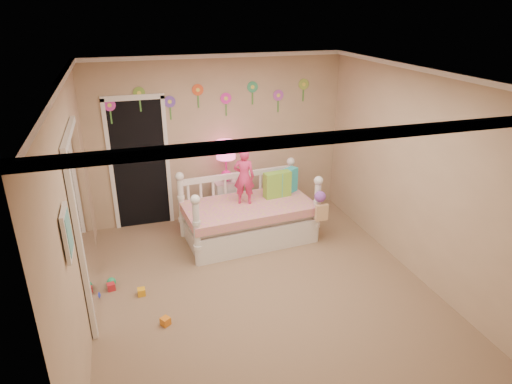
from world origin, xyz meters
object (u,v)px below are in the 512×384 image
object	(u,v)px
daybed	(248,207)
child	(244,177)
nightstand	(227,200)
table_lamp	(226,155)

from	to	relation	value
daybed	child	distance (m)	0.47
daybed	nightstand	bearing A→B (deg)	97.16
child	nightstand	size ratio (longest dim) A/B	1.22
daybed	child	xyz separation A→B (m)	(-0.05, 0.04, 0.47)
child	daybed	bearing A→B (deg)	156.30
table_lamp	nightstand	bearing A→B (deg)	-90.90
child	table_lamp	world-z (taller)	child
daybed	nightstand	distance (m)	0.76
child	nightstand	bearing A→B (deg)	-62.53
daybed	child	world-z (taller)	child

